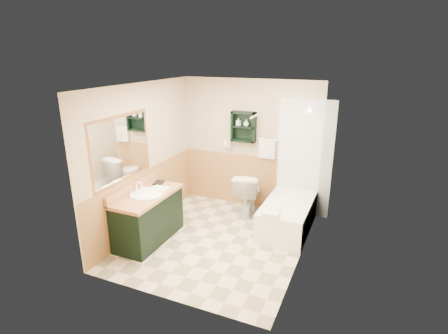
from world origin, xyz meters
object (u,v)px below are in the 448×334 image
at_px(vanity, 148,217).
at_px(bathtub, 288,214).
at_px(wall_shelf, 243,127).
at_px(toilet, 248,193).
at_px(vanity_book, 154,177).
at_px(soap_bottle_b, 246,124).
at_px(hair_dryer, 229,144).
at_px(soap_bottle_a, 238,124).

relative_size(vanity, bathtub, 0.82).
relative_size(wall_shelf, toilet, 0.69).
height_order(vanity_book, soap_bottle_b, soap_bottle_b).
bearing_deg(hair_dryer, vanity_book, -118.83).
height_order(bathtub, soap_bottle_b, soap_bottle_b).
bearing_deg(soap_bottle_a, soap_bottle_b, 0.00).
height_order(hair_dryer, vanity, hair_dryer).
xyz_separation_m(hair_dryer, bathtub, (1.33, -0.56, -0.95)).
height_order(bathtub, toilet, toilet).
bearing_deg(toilet, hair_dryer, -40.57).
height_order(wall_shelf, soap_bottle_b, wall_shelf).
xyz_separation_m(bathtub, soap_bottle_a, (-1.12, 0.53, 1.35)).
distance_m(vanity, soap_bottle_b, 2.37).
bearing_deg(hair_dryer, soap_bottle_b, -4.83).
distance_m(vanity, vanity_book, 0.69).
distance_m(vanity, toilet, 1.88).
height_order(wall_shelf, soap_bottle_a, wall_shelf).
distance_m(wall_shelf, toilet, 1.21).
bearing_deg(soap_bottle_a, vanity_book, -125.54).
height_order(bathtub, vanity_book, vanity_book).
xyz_separation_m(bathtub, soap_bottle_b, (-0.97, 0.53, 1.37)).
distance_m(hair_dryer, vanity_book, 1.61).
bearing_deg(bathtub, toilet, 162.65).
xyz_separation_m(soap_bottle_a, soap_bottle_b, (0.15, 0.00, 0.02)).
relative_size(bathtub, vanity_book, 7.13).
xyz_separation_m(hair_dryer, vanity, (-0.59, -1.83, -0.81)).
relative_size(hair_dryer, vanity, 0.20).
xyz_separation_m(vanity_book, soap_bottle_a, (0.96, 1.35, 0.71)).
bearing_deg(soap_bottle_a, toilet, -42.54).
xyz_separation_m(bathtub, toilet, (-0.82, 0.25, 0.15)).
bearing_deg(wall_shelf, vanity, -116.40).
bearing_deg(toilet, vanity_book, 30.87).
bearing_deg(soap_bottle_a, bathtub, -25.50).
bearing_deg(vanity, hair_dryer, 71.97).
distance_m(hair_dryer, toilet, 1.00).
height_order(wall_shelf, vanity, wall_shelf).
distance_m(bathtub, toilet, 0.87).
bearing_deg(vanity_book, soap_bottle_b, 37.92).
bearing_deg(vanity, vanity_book, 110.26).
height_order(vanity, toilet, toilet).
height_order(vanity, bathtub, vanity).
bearing_deg(wall_shelf, toilet, -53.63).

